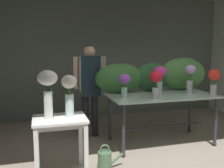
{
  "coord_description": "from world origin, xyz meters",
  "views": [
    {
      "loc": [
        -1.65,
        -2.21,
        1.58
      ],
      "look_at": [
        -0.67,
        1.21,
        1.07
      ],
      "focal_mm": 40.1,
      "sensor_mm": 36.0,
      "label": 1
    }
  ],
  "objects_px": {
    "vase_scarlet_roses": "(214,78)",
    "vase_lilac_ranunculus": "(190,76)",
    "florist": "(90,81)",
    "vase_violet_peonies": "(124,83)",
    "display_table_glass": "(162,102)",
    "vase_cream_lisianthus_tall": "(69,92)",
    "vase_crimson_freesia": "(156,81)",
    "vase_white_roses_tall": "(48,88)",
    "side_table_white": "(60,127)",
    "watering_can": "(105,160)",
    "vase_magenta_hydrangea": "(160,77)"
  },
  "relations": [
    {
      "from": "vase_scarlet_roses",
      "to": "vase_lilac_ranunculus",
      "type": "xyz_separation_m",
      "value": [
        -0.32,
        0.19,
        0.02
      ]
    },
    {
      "from": "florist",
      "to": "vase_violet_peonies",
      "type": "relative_size",
      "value": 4.41
    },
    {
      "from": "display_table_glass",
      "to": "vase_cream_lisianthus_tall",
      "type": "bearing_deg",
      "value": -160.27
    },
    {
      "from": "vase_crimson_freesia",
      "to": "vase_white_roses_tall",
      "type": "distance_m",
      "value": 1.63
    },
    {
      "from": "side_table_white",
      "to": "watering_can",
      "type": "bearing_deg",
      "value": -3.7
    },
    {
      "from": "vase_lilac_ranunculus",
      "to": "vase_cream_lisianthus_tall",
      "type": "relative_size",
      "value": 0.92
    },
    {
      "from": "vase_scarlet_roses",
      "to": "vase_cream_lisianthus_tall",
      "type": "distance_m",
      "value": 2.39
    },
    {
      "from": "vase_scarlet_roses",
      "to": "watering_can",
      "type": "distance_m",
      "value": 2.2
    },
    {
      "from": "florist",
      "to": "vase_cream_lisianthus_tall",
      "type": "bearing_deg",
      "value": -112.51
    },
    {
      "from": "vase_lilac_ranunculus",
      "to": "vase_cream_lisianthus_tall",
      "type": "distance_m",
      "value": 2.11
    },
    {
      "from": "vase_magenta_hydrangea",
      "to": "vase_lilac_ranunculus",
      "type": "height_order",
      "value": "vase_lilac_ranunculus"
    },
    {
      "from": "vase_crimson_freesia",
      "to": "vase_white_roses_tall",
      "type": "xyz_separation_m",
      "value": [
        -1.59,
        -0.36,
        0.02
      ]
    },
    {
      "from": "florist",
      "to": "vase_crimson_freesia",
      "type": "xyz_separation_m",
      "value": [
        0.83,
        -0.89,
        0.08
      ]
    },
    {
      "from": "vase_white_roses_tall",
      "to": "vase_cream_lisianthus_tall",
      "type": "relative_size",
      "value": 1.13
    },
    {
      "from": "florist",
      "to": "vase_violet_peonies",
      "type": "xyz_separation_m",
      "value": [
        0.39,
        -0.72,
        0.05
      ]
    },
    {
      "from": "vase_scarlet_roses",
      "to": "vase_crimson_freesia",
      "type": "distance_m",
      "value": 1.04
    },
    {
      "from": "display_table_glass",
      "to": "vase_crimson_freesia",
      "type": "xyz_separation_m",
      "value": [
        -0.24,
        -0.26,
        0.39
      ]
    },
    {
      "from": "florist",
      "to": "watering_can",
      "type": "bearing_deg",
      "value": -92.6
    },
    {
      "from": "florist",
      "to": "vase_cream_lisianthus_tall",
      "type": "height_order",
      "value": "florist"
    },
    {
      "from": "display_table_glass",
      "to": "side_table_white",
      "type": "distance_m",
      "value": 1.81
    },
    {
      "from": "vase_lilac_ranunculus",
      "to": "vase_crimson_freesia",
      "type": "distance_m",
      "value": 0.74
    },
    {
      "from": "watering_can",
      "to": "vase_crimson_freesia",
      "type": "bearing_deg",
      "value": 23.79
    },
    {
      "from": "display_table_glass",
      "to": "vase_crimson_freesia",
      "type": "height_order",
      "value": "vase_crimson_freesia"
    },
    {
      "from": "side_table_white",
      "to": "watering_can",
      "type": "height_order",
      "value": "side_table_white"
    },
    {
      "from": "vase_lilac_ranunculus",
      "to": "watering_can",
      "type": "relative_size",
      "value": 1.37
    },
    {
      "from": "vase_lilac_ranunculus",
      "to": "watering_can",
      "type": "bearing_deg",
      "value": -159.9
    },
    {
      "from": "display_table_glass",
      "to": "florist",
      "type": "distance_m",
      "value": 1.29
    },
    {
      "from": "vase_crimson_freesia",
      "to": "vase_violet_peonies",
      "type": "bearing_deg",
      "value": 158.8
    },
    {
      "from": "florist",
      "to": "watering_can",
      "type": "height_order",
      "value": "florist"
    },
    {
      "from": "vase_lilac_ranunculus",
      "to": "vase_crimson_freesia",
      "type": "height_order",
      "value": "vase_lilac_ranunculus"
    },
    {
      "from": "florist",
      "to": "vase_lilac_ranunculus",
      "type": "distance_m",
      "value": 1.7
    },
    {
      "from": "florist",
      "to": "display_table_glass",
      "type": "bearing_deg",
      "value": -30.43
    },
    {
      "from": "display_table_glass",
      "to": "vase_white_roses_tall",
      "type": "relative_size",
      "value": 3.0
    },
    {
      "from": "side_table_white",
      "to": "vase_scarlet_roses",
      "type": "height_order",
      "value": "vase_scarlet_roses"
    },
    {
      "from": "vase_crimson_freesia",
      "to": "vase_cream_lisianthus_tall",
      "type": "height_order",
      "value": "vase_cream_lisianthus_tall"
    },
    {
      "from": "vase_magenta_hydrangea",
      "to": "vase_lilac_ranunculus",
      "type": "distance_m",
      "value": 0.51
    },
    {
      "from": "side_table_white",
      "to": "florist",
      "type": "height_order",
      "value": "florist"
    },
    {
      "from": "vase_violet_peonies",
      "to": "watering_can",
      "type": "bearing_deg",
      "value": -128.62
    },
    {
      "from": "vase_magenta_hydrangea",
      "to": "vase_scarlet_roses",
      "type": "bearing_deg",
      "value": -20.9
    },
    {
      "from": "display_table_glass",
      "to": "florist",
      "type": "height_order",
      "value": "florist"
    },
    {
      "from": "vase_white_roses_tall",
      "to": "watering_can",
      "type": "bearing_deg",
      "value": -3.03
    },
    {
      "from": "vase_violet_peonies",
      "to": "watering_can",
      "type": "distance_m",
      "value": 1.18
    },
    {
      "from": "florist",
      "to": "vase_white_roses_tall",
      "type": "relative_size",
      "value": 2.77
    },
    {
      "from": "vase_white_roses_tall",
      "to": "display_table_glass",
      "type": "bearing_deg",
      "value": 18.57
    },
    {
      "from": "vase_white_roses_tall",
      "to": "florist",
      "type": "bearing_deg",
      "value": 58.84
    },
    {
      "from": "vase_white_roses_tall",
      "to": "vase_cream_lisianthus_tall",
      "type": "xyz_separation_m",
      "value": [
        0.26,
        0.05,
        -0.08
      ]
    },
    {
      "from": "display_table_glass",
      "to": "vase_white_roses_tall",
      "type": "bearing_deg",
      "value": -161.43
    },
    {
      "from": "vase_scarlet_roses",
      "to": "vase_magenta_hydrangea",
      "type": "bearing_deg",
      "value": 159.1
    },
    {
      "from": "florist",
      "to": "vase_magenta_hydrangea",
      "type": "distance_m",
      "value": 1.21
    },
    {
      "from": "side_table_white",
      "to": "watering_can",
      "type": "xyz_separation_m",
      "value": [
        0.57,
        -0.04,
        -0.49
      ]
    }
  ]
}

